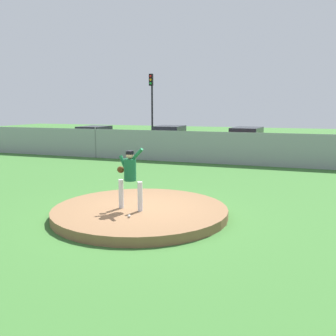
# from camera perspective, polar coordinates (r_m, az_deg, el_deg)

# --- Properties ---
(ground_plane) EXTENTS (80.00, 80.00, 0.00)m
(ground_plane) POSITION_cam_1_polar(r_m,az_deg,el_deg) (15.83, 4.65, -1.43)
(ground_plane) COLOR #386B2D
(asphalt_strip) EXTENTS (44.00, 7.00, 0.01)m
(asphalt_strip) POSITION_cam_1_polar(r_m,az_deg,el_deg) (24.04, 10.00, 2.14)
(asphalt_strip) COLOR #2B2B2D
(asphalt_strip) RESTS_ON ground_plane
(pitchers_mound) EXTENTS (4.74, 4.74, 0.24)m
(pitchers_mound) POSITION_cam_1_polar(r_m,az_deg,el_deg) (10.28, -4.24, -6.64)
(pitchers_mound) COLOR brown
(pitchers_mound) RESTS_ON ground_plane
(pitcher_youth) EXTENTS (0.80, 0.32, 1.66)m
(pitcher_youth) POSITION_cam_1_polar(r_m,az_deg,el_deg) (9.86, -5.84, -0.85)
(pitcher_youth) COLOR silver
(pitcher_youth) RESTS_ON pitchers_mound
(baseball) EXTENTS (0.07, 0.07, 0.07)m
(baseball) POSITION_cam_1_polar(r_m,az_deg,el_deg) (9.35, -5.95, -7.29)
(baseball) COLOR white
(baseball) RESTS_ON pitchers_mound
(chainlink_fence) EXTENTS (36.55, 0.07, 1.77)m
(chainlink_fence) POSITION_cam_1_polar(r_m,az_deg,el_deg) (19.56, 7.78, 3.04)
(chainlink_fence) COLOR gray
(chainlink_fence) RESTS_ON ground_plane
(parked_car_silver) EXTENTS (2.00, 4.07, 1.72)m
(parked_car_silver) POSITION_cam_1_polar(r_m,az_deg,el_deg) (24.59, 0.21, 4.33)
(parked_car_silver) COLOR #B7BABF
(parked_car_silver) RESTS_ON ground_plane
(parked_car_charcoal) EXTENTS (2.04, 4.26, 1.59)m
(parked_car_charcoal) POSITION_cam_1_polar(r_m,az_deg,el_deg) (27.18, -11.11, 4.54)
(parked_car_charcoal) COLOR #232328
(parked_car_charcoal) RESTS_ON ground_plane
(parked_car_red) EXTENTS (2.14, 4.72, 1.67)m
(parked_car_red) POSITION_cam_1_polar(r_m,az_deg,el_deg) (24.11, 11.84, 4.01)
(parked_car_red) COLOR #A81919
(parked_car_red) RESTS_ON ground_plane
(traffic_cone_orange) EXTENTS (0.40, 0.40, 0.55)m
(traffic_cone_orange) POSITION_cam_1_polar(r_m,az_deg,el_deg) (21.49, 20.46, 1.55)
(traffic_cone_orange) COLOR orange
(traffic_cone_orange) RESTS_ON asphalt_strip
(traffic_light_near) EXTENTS (0.28, 0.46, 5.45)m
(traffic_light_near) POSITION_cam_1_polar(r_m,az_deg,el_deg) (29.76, -2.50, 10.73)
(traffic_light_near) COLOR black
(traffic_light_near) RESTS_ON ground_plane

